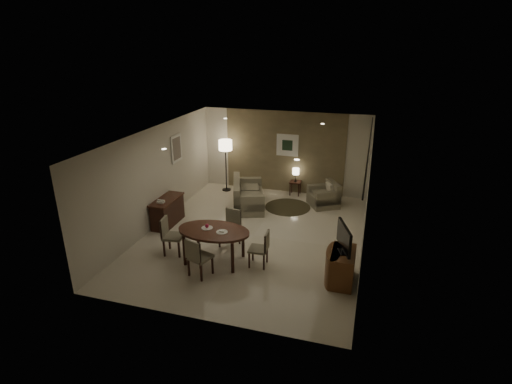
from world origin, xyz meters
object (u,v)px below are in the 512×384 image
(armchair, at_px, (324,194))
(floor_lamp, at_px, (226,166))
(chair_near, at_px, (200,256))
(side_table, at_px, (295,188))
(dining_table, at_px, (214,246))
(chair_far, at_px, (229,229))
(chair_left, at_px, (173,236))
(tv_cabinet, at_px, (342,267))
(console_desk, at_px, (168,212))
(chair_right, at_px, (258,249))
(sofa, at_px, (248,193))

(armchair, bearing_deg, floor_lamp, -127.99)
(chair_near, bearing_deg, side_table, -82.39)
(armchair, bearing_deg, dining_table, -56.71)
(chair_far, bearing_deg, chair_near, -85.69)
(chair_near, xyz_separation_m, chair_left, (-1.00, 0.69, 0.00))
(armchair, distance_m, floor_lamp, 3.41)
(tv_cabinet, relative_size, armchair, 1.07)
(console_desk, height_order, side_table, console_desk)
(chair_right, xyz_separation_m, armchair, (0.95, 3.93, -0.05))
(console_desk, relative_size, chair_near, 1.33)
(chair_near, bearing_deg, console_desk, -29.44)
(dining_table, relative_size, side_table, 3.67)
(tv_cabinet, xyz_separation_m, armchair, (-0.93, 4.05, 0.02))
(dining_table, distance_m, side_table, 4.82)
(chair_far, relative_size, armchair, 1.09)
(chair_left, xyz_separation_m, chair_right, (2.08, 0.05, -0.04))
(tv_cabinet, xyz_separation_m, chair_near, (-2.97, -0.62, 0.10))
(tv_cabinet, height_order, chair_near, chair_near)
(chair_right, bearing_deg, dining_table, -87.58)
(dining_table, bearing_deg, chair_left, 177.42)
(dining_table, relative_size, chair_near, 1.85)
(tv_cabinet, bearing_deg, sofa, 133.08)
(console_desk, relative_size, chair_far, 1.32)
(chair_right, bearing_deg, chair_far, -129.21)
(tv_cabinet, distance_m, armchair, 4.16)
(console_desk, xyz_separation_m, chair_near, (1.92, -2.12, 0.08))
(chair_near, height_order, armchair, chair_near)
(tv_cabinet, relative_size, chair_right, 1.07)
(side_table, bearing_deg, floor_lamp, -173.47)
(console_desk, relative_size, side_table, 2.64)
(chair_left, distance_m, armchair, 5.00)
(console_desk, xyz_separation_m, side_table, (2.94, 3.25, -0.15))
(dining_table, height_order, sofa, sofa)
(console_desk, distance_m, sofa, 2.55)
(chair_right, height_order, floor_lamp, floor_lamp)
(chair_right, relative_size, side_table, 1.85)
(floor_lamp, bearing_deg, sofa, -44.76)
(console_desk, distance_m, tv_cabinet, 5.11)
(tv_cabinet, height_order, sofa, sofa)
(chair_near, bearing_deg, chair_right, -127.41)
(chair_far, distance_m, side_table, 4.04)
(tv_cabinet, xyz_separation_m, side_table, (-1.95, 4.75, -0.12))
(chair_near, height_order, chair_left, chair_left)
(armchair, bearing_deg, console_desk, -87.81)
(sofa, bearing_deg, chair_right, -177.84)
(side_table, bearing_deg, dining_table, -101.39)
(armchair, bearing_deg, side_table, -155.02)
(console_desk, xyz_separation_m, armchair, (3.96, 2.55, -0.00))
(side_table, bearing_deg, chair_left, -113.26)
(side_table, distance_m, floor_lamp, 2.43)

